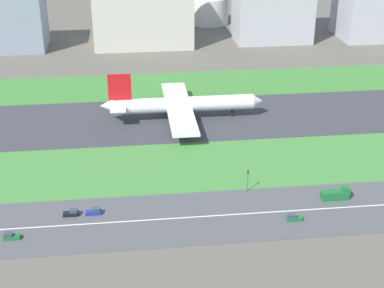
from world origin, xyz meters
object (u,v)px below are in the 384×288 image
(truck_0, at_px, (336,194))
(car_1, at_px, (94,212))
(car_3, at_px, (72,213))
(hangar_building, at_px, (142,10))
(traffic_light, at_px, (248,179))
(fuel_tank_west, at_px, (162,14))
(cargo_warehouse, at_px, (383,3))
(car_4, at_px, (11,236))
(airliner, at_px, (180,105))
(fuel_tank_centre, at_px, (209,11))
(car_2, at_px, (294,218))

(truck_0, relative_size, car_1, 1.91)
(truck_0, distance_m, car_3, 78.85)
(car_1, height_order, hangar_building, hangar_building)
(traffic_light, bearing_deg, fuel_tank_west, 92.87)
(car_3, height_order, cargo_warehouse, cargo_warehouse)
(car_4, height_order, truck_0, truck_0)
(airliner, relative_size, fuel_tank_west, 2.71)
(airliner, xyz_separation_m, fuel_tank_centre, (35.10, 159.00, 2.18))
(airliner, distance_m, cargo_warehouse, 175.10)
(hangar_building, bearing_deg, car_4, -102.88)
(airliner, bearing_deg, car_1, -114.98)
(hangar_building, bearing_deg, fuel_tank_centre, 45.15)
(fuel_tank_west, bearing_deg, airliner, -91.50)
(car_4, height_order, car_3, same)
(car_3, height_order, car_1, same)
(airliner, distance_m, fuel_tank_centre, 162.84)
(hangar_building, bearing_deg, car_3, -98.88)
(fuel_tank_west, bearing_deg, hangar_building, -107.09)
(car_3, height_order, traffic_light, traffic_light)
(car_4, distance_m, fuel_tank_centre, 253.15)
(car_4, bearing_deg, car_1, -155.43)
(car_3, bearing_deg, fuel_tank_west, 79.45)
(hangar_building, relative_size, fuel_tank_centre, 2.21)
(car_4, bearing_deg, fuel_tank_centre, -110.51)
(hangar_building, height_order, cargo_warehouse, cargo_warehouse)
(truck_0, xyz_separation_m, car_1, (-72.43, 0.00, -0.75))
(car_1, relative_size, traffic_light, 0.61)
(hangar_building, bearing_deg, cargo_warehouse, 0.00)
(car_1, xyz_separation_m, traffic_light, (46.82, 7.99, 3.37))
(traffic_light, height_order, cargo_warehouse, cargo_warehouse)
(car_2, distance_m, traffic_light, 20.72)
(car_2, relative_size, truck_0, 0.52)
(airliner, distance_m, truck_0, 79.40)
(car_4, xyz_separation_m, car_3, (15.45, 10.00, 0.00))
(traffic_light, xyz_separation_m, fuel_tank_west, (-10.97, 219.01, 2.86))
(car_2, xyz_separation_m, traffic_light, (-9.71, 17.99, 3.37))
(airliner, distance_m, car_3, 78.13)
(truck_0, relative_size, fuel_tank_west, 0.35)
(car_2, relative_size, cargo_warehouse, 0.09)
(car_4, distance_m, traffic_light, 71.09)
(car_3, height_order, fuel_tank_centre, fuel_tank_centre)
(truck_0, relative_size, traffic_light, 1.17)
(car_2, height_order, hangar_building, hangar_building)
(car_2, bearing_deg, hangar_building, -79.81)
(car_1, bearing_deg, cargo_warehouse, 48.00)
(car_4, xyz_separation_m, cargo_warehouse, (185.72, 192.00, 19.36))
(car_4, bearing_deg, fuel_tank_west, -103.69)
(fuel_tank_centre, bearing_deg, airliner, -102.45)
(hangar_building, xyz_separation_m, fuel_tank_west, (13.83, 45.00, -12.51))
(fuel_tank_west, bearing_deg, truck_0, -80.85)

